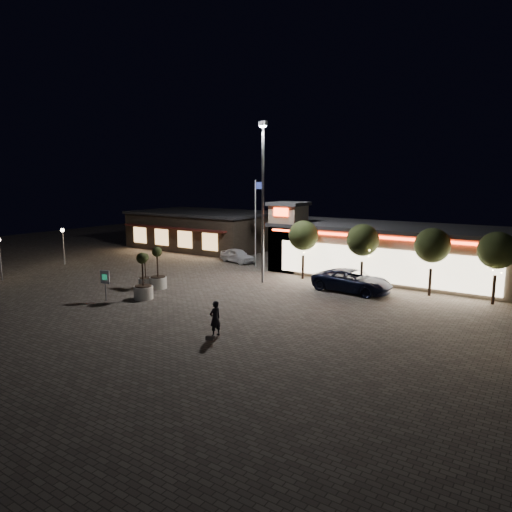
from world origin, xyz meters
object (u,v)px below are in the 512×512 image
Objects in this scene: white_sedan at (237,256)px; planter_mid at (143,285)px; planter_left at (145,277)px; pedestrian at (215,318)px; pickup_truck at (352,281)px; valet_sign at (105,280)px.

planter_mid reaches higher than white_sedan.
white_sedan is 1.25× the size of planter_mid.
planter_left is (0.31, -12.28, 0.13)m from white_sedan.
planter_left is 0.82× the size of planter_mid.
planter_mid reaches higher than pedestrian.
pickup_truck is 17.28m from valet_sign.
pedestrian is 0.58× the size of planter_mid.
white_sedan is 12.29m from planter_left.
white_sedan is 21.16m from pedestrian.
planter_mid is at bearing 135.20° from pickup_truck.
valet_sign is at bearing -133.73° from planter_mid.
planter_left is 1.26× the size of valet_sign.
pedestrian is 9.31m from planter_mid.
valet_sign is at bearing 135.91° from pickup_truck.
valet_sign is at bearing -81.16° from planter_left.
pickup_truck is 14.82m from planter_mid.
valet_sign reaches higher than white_sedan.
planter_mid is (-8.76, 3.14, 0.05)m from pedestrian.
pickup_truck is 3.08× the size of pedestrian.
planter_mid is at bearing -96.87° from pedestrian.
planter_mid is at bearing 46.27° from valet_sign.
valet_sign is (0.65, -4.17, 0.65)m from planter_left.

